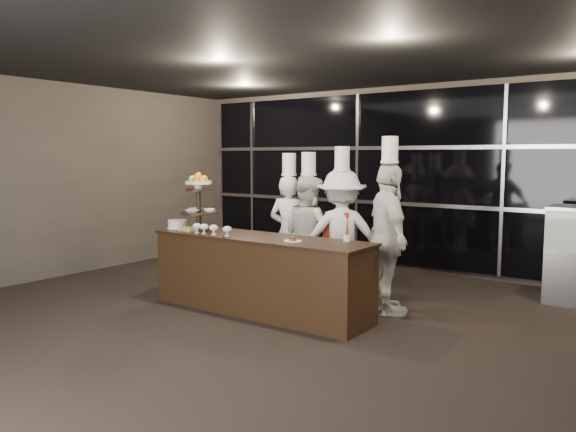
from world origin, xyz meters
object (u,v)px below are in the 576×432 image
Objects in this scene: display_stand at (199,198)px; layer_cake at (178,224)px; chef_c at (341,235)px; buffet_counter at (260,274)px; chef_a at (289,231)px; chef_d at (388,238)px; chef_b at (308,234)px.

display_stand reaches higher than layer_cake.
buffet_counter is at bearing -115.33° from chef_c.
chef_c is (1.84, 1.11, -0.12)m from layer_cake.
layer_cake is 0.16× the size of chef_a.
layer_cake is at bearing -148.86° from chef_c.
buffet_counter is 1.58m from chef_d.
buffet_counter is 1.49× the size of chef_a.
chef_a is 0.91× the size of chef_d.
chef_c reaches higher than layer_cake.
buffet_counter is at bearing -147.79° from chef_d.
display_stand is 2.48× the size of layer_cake.
display_stand is 1.37m from chef_a.
chef_a is 0.36m from chef_b.
chef_b is (1.34, 1.09, -0.15)m from layer_cake.
chef_a reaches higher than buffet_counter.
chef_c is 0.82m from chef_d.
display_stand is at bearing 8.40° from layer_cake.
chef_c reaches higher than chef_a.
chef_d is at bearing 19.51° from display_stand.
chef_d is at bearing -9.83° from chef_a.
buffet_counter is at bearing 2.14° from layer_cake.
chef_c is 0.95× the size of chef_d.
chef_d is (2.62, 0.86, -0.06)m from layer_cake.
display_stand is at bearing -179.99° from buffet_counter.
display_stand is 0.39× the size of chef_b.
layer_cake is at bearing -130.87° from chef_a.
chef_d is at bearing -10.22° from chef_b.
chef_b is at bearing 39.02° from layer_cake.
display_stand reaches higher than buffet_counter.
chef_a is 1.66m from chef_d.
chef_c is at bearing 35.25° from display_stand.
layer_cake is at bearing -161.86° from chef_d.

